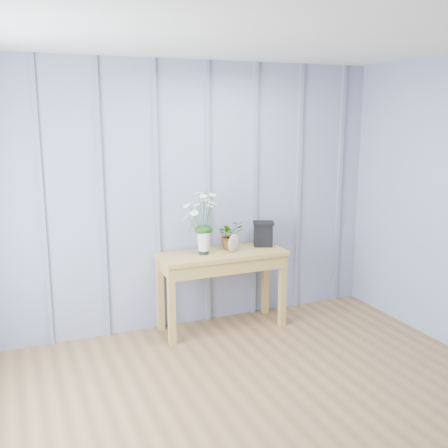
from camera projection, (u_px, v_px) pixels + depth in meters
name	position (u px, v px, depth m)	size (l,w,h in m)	color
room_shell	(242.00, 119.00, 3.55)	(4.00, 4.50, 2.50)	#8B94B3
sideboard	(222.00, 264.00, 4.92)	(1.20, 0.45, 0.75)	#A9893F
daisy_vase	(203.00, 215.00, 4.76)	(0.42, 0.32, 0.59)	black
spider_plant	(230.00, 235.00, 5.00)	(0.25, 0.22, 0.28)	#113C13
felt_disc_vessel	(234.00, 243.00, 4.88)	(0.17, 0.05, 0.17)	#985C6D
carved_box	(263.00, 234.00, 5.10)	(0.24, 0.22, 0.24)	black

